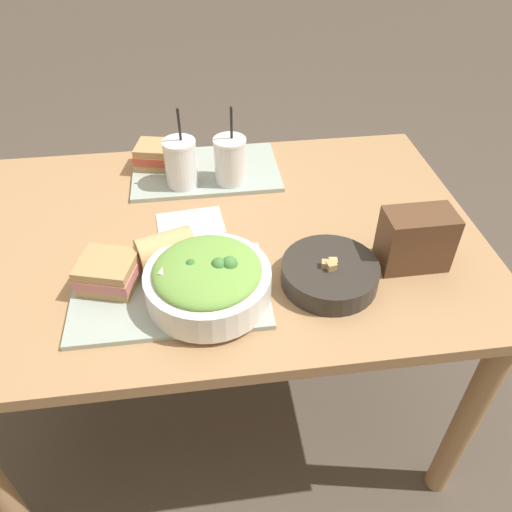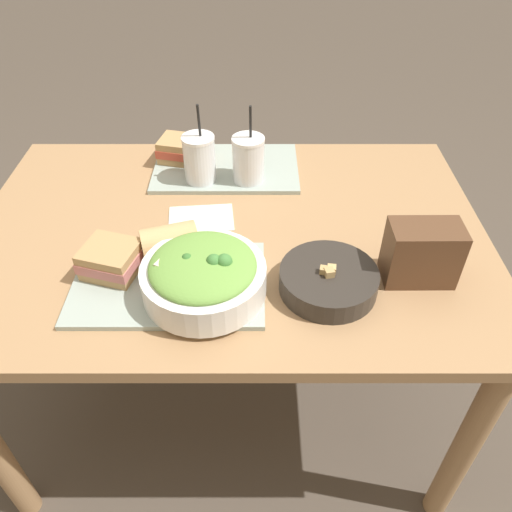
# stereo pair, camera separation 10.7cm
# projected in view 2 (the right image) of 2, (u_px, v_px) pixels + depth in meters

# --- Properties ---
(ground_plane) EXTENTS (12.00, 12.00, 0.00)m
(ground_plane) POSITION_uv_depth(u_px,v_px,m) (236.00, 393.00, 1.69)
(ground_plane) COLOR #4C4238
(dining_table) EXTENTS (1.26, 0.86, 0.70)m
(dining_table) POSITION_uv_depth(u_px,v_px,m) (230.00, 258.00, 1.29)
(dining_table) COLOR #A37A51
(dining_table) RESTS_ON ground_plane
(tray_near) EXTENTS (0.41, 0.26, 0.01)m
(tray_near) POSITION_uv_depth(u_px,v_px,m) (169.00, 283.00, 1.07)
(tray_near) COLOR #99A89E
(tray_near) RESTS_ON dining_table
(tray_far) EXTENTS (0.41, 0.26, 0.01)m
(tray_far) POSITION_uv_depth(u_px,v_px,m) (226.00, 168.00, 1.43)
(tray_far) COLOR #99A89E
(tray_far) RESTS_ON dining_table
(salad_bowl) EXTENTS (0.26, 0.26, 0.11)m
(salad_bowl) POSITION_uv_depth(u_px,v_px,m) (204.00, 275.00, 1.01)
(salad_bowl) COLOR white
(salad_bowl) RESTS_ON tray_near
(soup_bowl) EXTENTS (0.21, 0.21, 0.07)m
(soup_bowl) POSITION_uv_depth(u_px,v_px,m) (328.00, 280.00, 1.05)
(soup_bowl) COLOR #2D2823
(soup_bowl) RESTS_ON dining_table
(sandwich_near) EXTENTS (0.14, 0.13, 0.06)m
(sandwich_near) POSITION_uv_depth(u_px,v_px,m) (111.00, 259.00, 1.07)
(sandwich_near) COLOR tan
(sandwich_near) RESTS_ON tray_near
(baguette_near) EXTENTS (0.14, 0.11, 0.08)m
(baguette_near) POSITION_uv_depth(u_px,v_px,m) (170.00, 241.00, 1.11)
(baguette_near) COLOR tan
(baguette_near) RESTS_ON tray_near
(sandwich_far) EXTENTS (0.14, 0.12, 0.06)m
(sandwich_far) POSITION_uv_depth(u_px,v_px,m) (182.00, 149.00, 1.43)
(sandwich_far) COLOR tan
(sandwich_far) RESTS_ON tray_far
(drink_cup_dark) EXTENTS (0.09, 0.09, 0.22)m
(drink_cup_dark) POSITION_uv_depth(u_px,v_px,m) (200.00, 160.00, 1.33)
(drink_cup_dark) COLOR silver
(drink_cup_dark) RESTS_ON tray_far
(drink_cup_red) EXTENTS (0.09, 0.09, 0.22)m
(drink_cup_red) POSITION_uv_depth(u_px,v_px,m) (248.00, 160.00, 1.33)
(drink_cup_red) COLOR silver
(drink_cup_red) RESTS_ON tray_far
(chip_bag) EXTENTS (0.15, 0.09, 0.14)m
(chip_bag) POSITION_uv_depth(u_px,v_px,m) (422.00, 253.00, 1.05)
(chip_bag) COLOR brown
(chip_bag) RESTS_ON dining_table
(napkin_folded) EXTENTS (0.17, 0.13, 0.00)m
(napkin_folded) POSITION_uv_depth(u_px,v_px,m) (201.00, 219.00, 1.25)
(napkin_folded) COLOR silver
(napkin_folded) RESTS_ON dining_table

